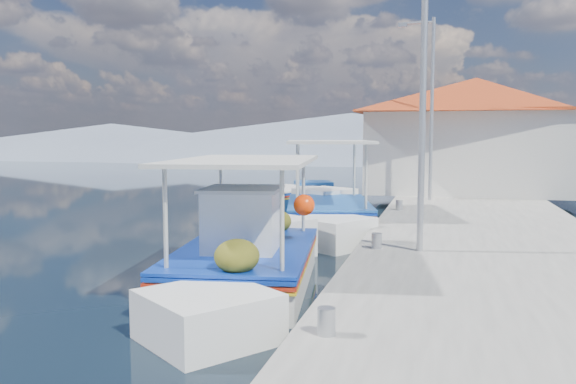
# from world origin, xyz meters

# --- Properties ---
(ground) EXTENTS (160.00, 160.00, 0.00)m
(ground) POSITION_xyz_m (0.00, 0.00, 0.00)
(ground) COLOR black
(ground) RESTS_ON ground
(quay) EXTENTS (5.00, 44.00, 0.50)m
(quay) POSITION_xyz_m (5.90, 6.00, 0.25)
(quay) COLOR #A8A59D
(quay) RESTS_ON ground
(bollards) EXTENTS (0.20, 17.20, 0.30)m
(bollards) POSITION_xyz_m (3.80, 5.25, 0.65)
(bollards) COLOR #A5A8AD
(bollards) RESTS_ON quay
(main_caique) EXTENTS (2.90, 7.51, 2.50)m
(main_caique) POSITION_xyz_m (1.72, 0.53, 0.48)
(main_caique) COLOR white
(main_caique) RESTS_ON ground
(caique_green_canopy) EXTENTS (3.33, 7.26, 2.79)m
(caique_green_canopy) POSITION_xyz_m (1.93, 7.09, 0.42)
(caique_green_canopy) COLOR white
(caique_green_canopy) RESTS_ON ground
(caique_blue_hull) EXTENTS (3.36, 6.00, 1.14)m
(caique_blue_hull) POSITION_xyz_m (-0.72, 11.02, 0.31)
(caique_blue_hull) COLOR #1B55A6
(caique_blue_hull) RESTS_ON ground
(harbor_building) EXTENTS (10.49, 10.49, 4.40)m
(harbor_building) POSITION_xyz_m (6.20, 15.00, 2.78)
(harbor_building) COLOR silver
(harbor_building) RESTS_ON quay
(lamp_post_near) EXTENTS (1.21, 0.14, 6.00)m
(lamp_post_near) POSITION_xyz_m (4.51, 2.00, 3.85)
(lamp_post_near) COLOR #A5A8AD
(lamp_post_near) RESTS_ON quay
(lamp_post_far) EXTENTS (1.21, 0.14, 6.00)m
(lamp_post_far) POSITION_xyz_m (4.51, 11.00, 3.85)
(lamp_post_far) COLOR #A5A8AD
(lamp_post_far) RESTS_ON quay
(mountain_ridge) EXTENTS (171.40, 96.00, 5.50)m
(mountain_ridge) POSITION_xyz_m (6.54, 56.00, 2.04)
(mountain_ridge) COLOR slate
(mountain_ridge) RESTS_ON ground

